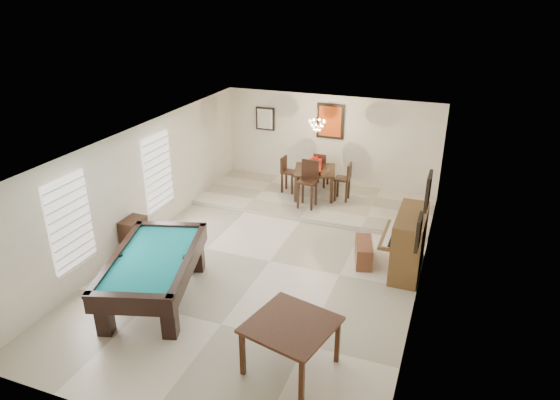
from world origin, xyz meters
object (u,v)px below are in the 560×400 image
Objects in this scene: square_table at (291,346)px; pool_table at (155,278)px; chandelier at (317,122)px; dining_table at (315,180)px; dining_chair_north at (321,169)px; piano_bench at (364,252)px; dining_chair_east at (342,182)px; dining_chair_south at (307,185)px; flower_vase at (315,160)px; dining_chair_west at (289,175)px; apothecary_chest at (134,237)px; upright_piano at (402,241)px.

pool_table is at bearing 164.00° from square_table.
chandelier reaches higher than square_table.
dining_chair_north reaches higher than dining_table.
pool_table is 3.12× the size of piano_bench.
piano_bench is at bearing 22.45° from dining_chair_east.
pool_table is 4.84m from dining_chair_south.
piano_bench is at bearing -55.27° from flower_vase.
dining_chair_east is (-0.78, 6.21, 0.22)m from square_table.
dining_chair_west is (0.65, 5.41, 0.17)m from pool_table.
pool_table is at bearing 82.65° from dining_chair_north.
apothecary_chest is at bearing -163.13° from piano_bench.
upright_piano is at bearing 132.21° from dining_chair_north.
dining_chair_south is at bearing 97.73° from dining_chair_north.
dining_chair_south is (0.04, -0.76, -0.39)m from flower_vase.
square_table is 6.43m from chandelier.
dining_chair_west is (-0.72, 0.04, 0.05)m from dining_table.
dining_chair_west reaches higher than dining_chair_north.
apothecary_chest is at bearing -125.22° from chandelier.
upright_piano is 6.08× the size of flower_vase.
apothecary_chest is at bearing 66.51° from dining_chair_north.
square_table is 1.40× the size of piano_bench.
square_table is at bearing -157.25° from dining_chair_west.
pool_table is 4.21m from piano_bench.
dining_chair_south reaches higher than square_table.
square_table is 6.40m from dining_table.
chandelier is (-1.45, 6.00, 1.80)m from square_table.
dining_table is 0.88× the size of dining_chair_south.
dining_chair_south is 1.22× the size of dining_chair_west.
pool_table reaches higher than apothecary_chest.
dining_chair_west reaches higher than square_table.
dining_chair_west is (-2.63, 2.79, 0.38)m from piano_bench.
upright_piano is at bearing -46.15° from flower_vase.
chandelier is (0.08, -0.21, 1.09)m from flower_vase.
dining_chair_east reaches higher than apothecary_chest.
dining_chair_south is at bearing 133.11° from piano_bench.
chandelier is (0.05, 0.54, 1.48)m from dining_chair_south.
apothecary_chest is 4.63m from dining_chair_west.
piano_bench is at bearing -179.94° from upright_piano.
pool_table is 2.23× the size of square_table.
dining_chair_east is at bearing 50.27° from apothecary_chest.
piano_bench is at bearing 123.83° from dining_chair_north.
chandelier is at bearing 54.78° from apothecary_chest.
upright_piano is at bearing -126.75° from dining_chair_west.
dining_chair_east is at bearing -88.70° from dining_chair_west.
dining_table is (2.70, 4.15, 0.14)m from apothecary_chest.
upright_piano is 4.37m from dining_chair_west.
piano_bench is 1.00× the size of apothecary_chest.
piano_bench is (0.38, 3.46, -0.17)m from square_table.
upright_piano is at bearing 14.66° from apothecary_chest.
pool_table is 5.65m from chandelier.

